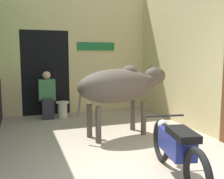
{
  "coord_description": "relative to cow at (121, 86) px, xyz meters",
  "views": [
    {
      "loc": [
        -1.55,
        -2.52,
        1.63
      ],
      "look_at": [
        0.11,
        2.17,
        0.98
      ],
      "focal_mm": 42.0,
      "sensor_mm": 36.0,
      "label": 1
    }
  ],
  "objects": [
    {
      "name": "cow",
      "position": [
        0.0,
        0.0,
        0.0
      ],
      "size": [
        2.12,
        1.01,
        1.45
      ],
      "color": "#4C4238",
      "rests_on": "ground_plane"
    },
    {
      "name": "wall_right_with_door",
      "position": [
        1.76,
        0.01,
        0.79
      ],
      "size": [
        0.22,
        4.82,
        3.67
      ],
      "color": "#D1BC84",
      "rests_on": "ground_plane"
    },
    {
      "name": "motorcycle_near",
      "position": [
        -0.03,
        -2.05,
        -0.59
      ],
      "size": [
        0.62,
        1.86,
        0.76
      ],
      "color": "black",
      "rests_on": "ground_plane"
    },
    {
      "name": "wall_back_with_doorway",
      "position": [
        -0.76,
        2.76,
        0.51
      ],
      "size": [
        4.1,
        0.93,
        3.67
      ],
      "color": "#D1BC84",
      "rests_on": "ground_plane"
    },
    {
      "name": "plastic_stool",
      "position": [
        -0.89,
        1.96,
        -0.8
      ],
      "size": [
        0.35,
        0.35,
        0.42
      ],
      "color": "beige",
      "rests_on": "ground_plane"
    },
    {
      "name": "shopkeeper_seated",
      "position": [
        -1.27,
        2.0,
        -0.38
      ],
      "size": [
        0.42,
        0.33,
        1.23
      ],
      "color": "#282833",
      "rests_on": "ground_plane"
    }
  ]
}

